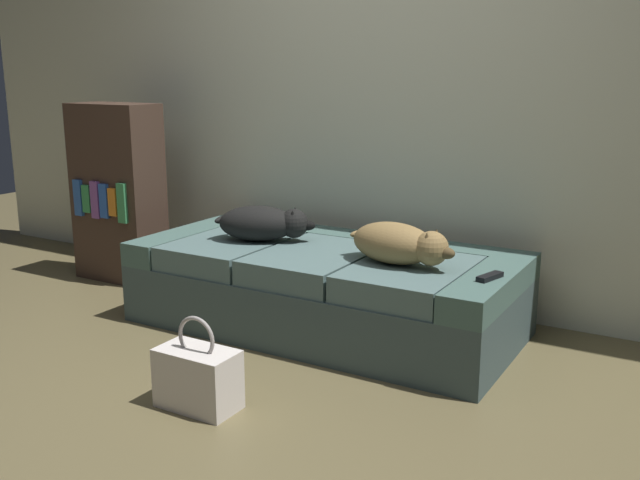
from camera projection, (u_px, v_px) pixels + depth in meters
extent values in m
plane|color=brown|center=(188.00, 409.00, 2.80)|extent=(10.00, 10.00, 0.00)
cube|color=beige|center=(384.00, 51.00, 3.91)|extent=(6.40, 0.10, 2.80)
cube|color=#3D5051|center=(325.00, 299.00, 3.66)|extent=(1.94, 0.91, 0.30)
cube|color=#45625B|center=(193.00, 239.00, 4.04)|extent=(0.20, 0.91, 0.12)
cube|color=#45625B|center=(493.00, 285.00, 3.19)|extent=(0.20, 0.91, 0.12)
cube|color=#45625B|center=(357.00, 245.00, 3.91)|extent=(1.54, 0.20, 0.12)
cube|color=slate|center=(232.00, 251.00, 3.78)|extent=(0.50, 0.69, 0.12)
cube|color=slate|center=(315.00, 264.00, 3.53)|extent=(0.50, 0.69, 0.12)
cube|color=slate|center=(410.00, 279.00, 3.28)|extent=(0.50, 0.69, 0.12)
ellipsoid|color=black|center=(258.00, 223.00, 3.73)|extent=(0.46, 0.37, 0.19)
sphere|color=black|center=(294.00, 223.00, 3.70)|extent=(0.15, 0.15, 0.15)
ellipsoid|color=black|center=(307.00, 225.00, 3.70)|extent=(0.10, 0.09, 0.05)
cone|color=black|center=(295.00, 211.00, 3.73)|extent=(0.04, 0.04, 0.04)
cone|color=black|center=(293.00, 214.00, 3.65)|extent=(0.04, 0.04, 0.04)
ellipsoid|color=black|center=(226.00, 219.00, 3.79)|extent=(0.06, 0.16, 0.04)
ellipsoid|color=olive|center=(393.00, 243.00, 3.29)|extent=(0.45, 0.29, 0.19)
sphere|color=olive|center=(431.00, 248.00, 3.17)|extent=(0.16, 0.16, 0.16)
ellipsoid|color=brown|center=(445.00, 253.00, 3.13)|extent=(0.10, 0.07, 0.05)
cone|color=brown|center=(437.00, 234.00, 3.19)|extent=(0.04, 0.04, 0.05)
cone|color=brown|center=(427.00, 237.00, 3.13)|extent=(0.04, 0.04, 0.05)
ellipsoid|color=olive|center=(366.00, 234.00, 3.44)|extent=(0.14, 0.16, 0.05)
cube|color=black|center=(490.00, 277.00, 3.06)|extent=(0.08, 0.16, 0.02)
cube|color=silver|center=(198.00, 379.00, 2.79)|extent=(0.32, 0.18, 0.24)
torus|color=#9D9690|center=(196.00, 338.00, 2.75)|extent=(0.18, 0.02, 0.18)
cube|color=#412E24|center=(118.00, 193.00, 4.45)|extent=(0.56, 0.28, 1.10)
cube|color=#2C5AAE|center=(78.00, 198.00, 4.42)|extent=(0.06, 0.02, 0.22)
cube|color=#328D4D|center=(87.00, 199.00, 4.38)|extent=(0.06, 0.02, 0.17)
cube|color=#814A99|center=(95.00, 200.00, 4.34)|extent=(0.06, 0.02, 0.23)
cube|color=blue|center=(104.00, 201.00, 4.31)|extent=(0.06, 0.02, 0.21)
cube|color=orange|center=(113.00, 202.00, 4.27)|extent=(0.06, 0.02, 0.17)
cube|color=#3C9557|center=(122.00, 203.00, 4.23)|extent=(0.06, 0.02, 0.24)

